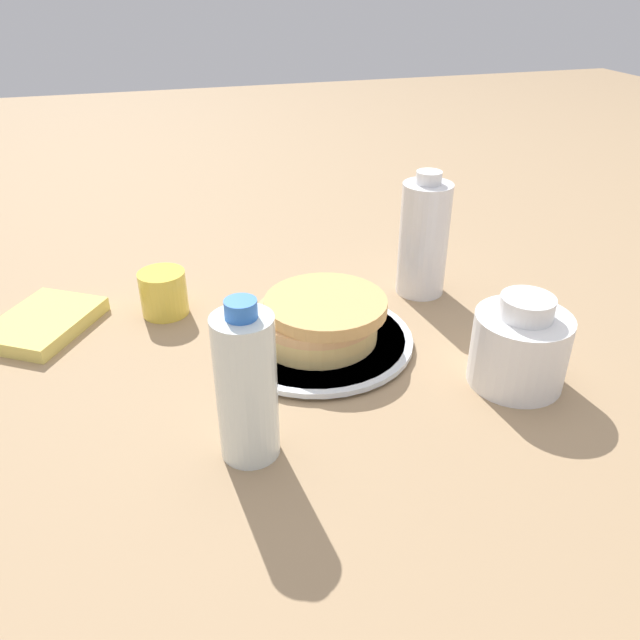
{
  "coord_description": "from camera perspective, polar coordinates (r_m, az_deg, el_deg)",
  "views": [
    {
      "loc": [
        -0.68,
        0.2,
        0.45
      ],
      "look_at": [
        -0.0,
        -0.0,
        0.04
      ],
      "focal_mm": 35.0,
      "sensor_mm": 36.0,
      "label": 1
    }
  ],
  "objects": [
    {
      "name": "water_bottle_near",
      "position": [
        0.63,
        -6.74,
        -6.04
      ],
      "size": [
        0.06,
        0.06,
        0.18
      ],
      "color": "silver",
      "rests_on": "ground_plane"
    },
    {
      "name": "water_bottle_mid",
      "position": [
        0.95,
        9.45,
        7.4
      ],
      "size": [
        0.07,
        0.07,
        0.19
      ],
      "color": "white",
      "rests_on": "ground_plane"
    },
    {
      "name": "pancake_stack",
      "position": [
        0.82,
        -0.2,
        0.13
      ],
      "size": [
        0.17,
        0.18,
        0.06
      ],
      "color": "#D8B86E",
      "rests_on": "plate"
    },
    {
      "name": "plate",
      "position": [
        0.84,
        0.0,
        -1.96
      ],
      "size": [
        0.26,
        0.26,
        0.01
      ],
      "color": "silver",
      "rests_on": "ground_plane"
    },
    {
      "name": "juice_glass",
      "position": [
        0.93,
        -14.11,
        2.42
      ],
      "size": [
        0.07,
        0.07,
        0.07
      ],
      "color": "yellow",
      "rests_on": "ground_plane"
    },
    {
      "name": "ground_plane",
      "position": [
        0.84,
        -0.29,
        -2.23
      ],
      "size": [
        4.0,
        4.0,
        0.0
      ],
      "primitive_type": "plane",
      "color": "#9E7F5B"
    },
    {
      "name": "napkin",
      "position": [
        0.95,
        -23.98,
        -0.25
      ],
      "size": [
        0.19,
        0.18,
        0.02
      ],
      "color": "#E5D166",
      "rests_on": "ground_plane"
    },
    {
      "name": "cream_jug",
      "position": [
        0.78,
        17.78,
        -2.31
      ],
      "size": [
        0.11,
        0.11,
        0.12
      ],
      "color": "white",
      "rests_on": "ground_plane"
    }
  ]
}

